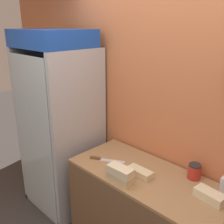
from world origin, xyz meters
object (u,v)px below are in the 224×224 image
Objects in this scene: sandwich_stack_bottom at (120,178)px; condiment_jar at (194,171)px; beverage_cooler at (64,115)px; chefs_knife at (102,159)px; sandwich_flat_right at (140,172)px; sandwich_stack_middle at (120,171)px; sandwich_flat_left at (210,196)px.

condiment_jar is (0.40, 0.47, 0.03)m from sandwich_stack_bottom.
chefs_knife is at bearing -8.32° from beverage_cooler.
beverage_cooler is 1.55m from condiment_jar.
sandwich_stack_bottom is at bearing -21.50° from chefs_knife.
beverage_cooler reaches higher than sandwich_flat_right.
chefs_knife is at bearing -156.70° from condiment_jar.
sandwich_stack_middle is 1.73× the size of condiment_jar.
sandwich_flat_left is 0.29m from condiment_jar.
beverage_cooler reaches higher than sandwich_flat_left.
condiment_jar is at bearing 39.62° from sandwich_flat_right.
sandwich_flat_right is at bearing -169.27° from sandwich_flat_left.
sandwich_stack_middle reaches higher than sandwich_stack_bottom.
sandwich_stack_bottom is 0.19m from sandwich_flat_right.
chefs_knife is (-0.36, 0.14, -0.09)m from sandwich_stack_middle.
sandwich_stack_middle is 1.00× the size of sandwich_flat_right.
sandwich_stack_middle is 0.21m from sandwich_flat_right.
sandwich_stack_bottom is 0.69m from sandwich_flat_left.
sandwich_flat_right is (-0.57, -0.11, -0.01)m from sandwich_flat_left.
sandwich_stack_middle is at bearing -130.31° from condiment_jar.
condiment_jar is (0.40, 0.47, -0.04)m from sandwich_stack_middle.
beverage_cooler is 1.20m from sandwich_flat_right.
sandwich_flat_right is (1.18, -0.07, -0.21)m from beverage_cooler.
sandwich_flat_right reaches higher than chefs_knife.
condiment_jar is at bearing 23.30° from chefs_knife.
sandwich_flat_left is 0.58m from sandwich_flat_right.
sandwich_stack_bottom is at bearing -12.77° from beverage_cooler.
condiment_jar is at bearing 49.69° from sandwich_stack_middle.
beverage_cooler reaches higher than chefs_knife.
sandwich_stack_middle is 0.98× the size of sandwich_flat_left.
sandwich_flat_left is at bearing 1.29° from beverage_cooler.
sandwich_stack_bottom is 0.07m from sandwich_stack_middle.
sandwich_flat_right is at bearing 73.55° from sandwich_stack_bottom.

